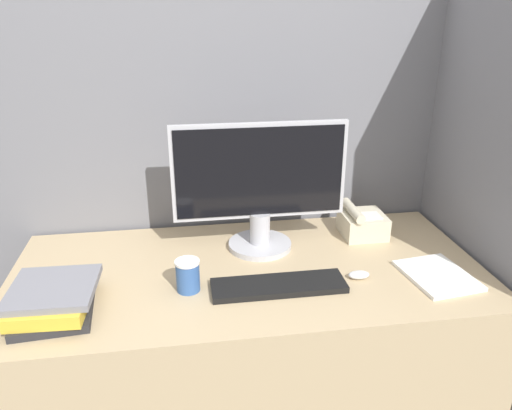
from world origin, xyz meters
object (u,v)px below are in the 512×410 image
book_stack (54,298)px  coffee_cup (188,275)px  monitor (260,189)px  keyboard (279,286)px  desk_telephone (362,223)px  mouse (359,275)px

book_stack → coffee_cup: bearing=7.7°
monitor → book_stack: bearing=-154.5°
keyboard → desk_telephone: desk_telephone is taller
monitor → mouse: (0.28, -0.27, -0.21)m
monitor → mouse: bearing=-43.7°
monitor → mouse: monitor is taller
keyboard → monitor: bearing=92.5°
coffee_cup → book_stack: (-0.38, -0.05, -0.01)m
desk_telephone → coffee_cup: bearing=-155.8°
coffee_cup → keyboard: bearing=-6.9°
book_stack → desk_telephone: size_ratio=1.66×
book_stack → monitor: bearing=25.5°
monitor → desk_telephone: size_ratio=3.38×
keyboard → coffee_cup: size_ratio=4.10×
monitor → book_stack: size_ratio=2.04×
keyboard → book_stack: bearing=-178.4°
mouse → coffee_cup: size_ratio=0.68×
mouse → keyboard: bearing=-175.3°
keyboard → book_stack: book_stack is taller
mouse → book_stack: bearing=-177.5°
coffee_cup → desk_telephone: 0.73m
monitor → keyboard: bearing=-87.5°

